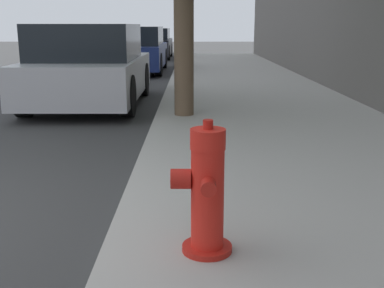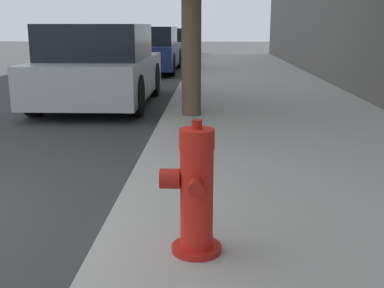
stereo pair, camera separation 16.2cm
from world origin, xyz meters
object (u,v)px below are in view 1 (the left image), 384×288
parked_car_near (87,67)px  parked_car_mid (133,50)px  parked_car_far (148,44)px  fire_hydrant (204,193)px

parked_car_near → parked_car_mid: (0.08, 6.41, -0.02)m
parked_car_far → parked_car_mid: bearing=-89.5°
parked_car_far → parked_car_near: bearing=-90.1°
parked_car_near → parked_car_far: (0.02, 12.55, -0.06)m
parked_car_near → parked_car_far: parked_car_near is taller
fire_hydrant → parked_car_far: size_ratio=0.20×
parked_car_near → parked_car_far: bearing=89.9°
parked_car_mid → fire_hydrant: bearing=-81.6°
fire_hydrant → parked_car_far: 18.66m
fire_hydrant → parked_car_mid: (-1.82, 12.42, 0.18)m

